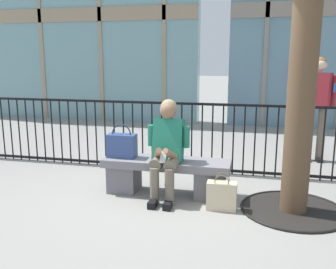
# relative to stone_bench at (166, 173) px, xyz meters

# --- Properties ---
(ground_plane) EXTENTS (60.00, 60.00, 0.00)m
(ground_plane) POSITION_rel_stone_bench_xyz_m (0.00, 0.00, -0.27)
(ground_plane) COLOR gray
(stone_bench) EXTENTS (1.60, 0.44, 0.45)m
(stone_bench) POSITION_rel_stone_bench_xyz_m (0.00, 0.00, 0.00)
(stone_bench) COLOR slate
(stone_bench) RESTS_ON ground
(seated_person_with_phone) EXTENTS (0.52, 0.66, 1.21)m
(seated_person_with_phone) POSITION_rel_stone_bench_xyz_m (0.04, -0.13, 0.38)
(seated_person_with_phone) COLOR #6B6051
(seated_person_with_phone) RESTS_ON ground
(handbag_on_bench) EXTENTS (0.36, 0.18, 0.43)m
(handbag_on_bench) POSITION_rel_stone_bench_xyz_m (-0.58, -0.01, 0.34)
(handbag_on_bench) COLOR #33477F
(handbag_on_bench) RESTS_ON stone_bench
(shopping_bag) EXTENTS (0.34, 0.15, 0.43)m
(shopping_bag) POSITION_rel_stone_bench_xyz_m (0.73, -0.35, -0.10)
(shopping_bag) COLOR beige
(shopping_bag) RESTS_ON ground
(bystander_at_railing) EXTENTS (0.55, 0.36, 1.71)m
(bystander_at_railing) POSITION_rel_stone_bench_xyz_m (2.05, 2.07, 0.73)
(bystander_at_railing) COLOR #6B6051
(bystander_at_railing) RESTS_ON ground
(plaza_railing) EXTENTS (8.94, 0.04, 1.05)m
(plaza_railing) POSITION_rel_stone_bench_xyz_m (-0.00, 1.01, 0.26)
(plaza_railing) COLOR black
(plaza_railing) RESTS_ON ground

